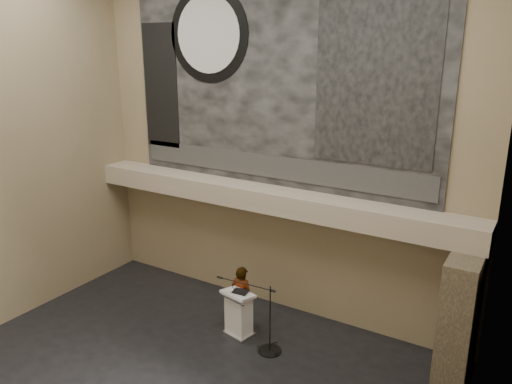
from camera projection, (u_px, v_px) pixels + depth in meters
The scene contains 17 objects.
wall_back at pixel (274, 142), 11.85m from camera, with size 10.00×0.02×8.50m, color #837453.
wall_right at pixel (468, 234), 6.07m from camera, with size 0.02×8.00×8.50m, color #837453.
soffit at pixel (265, 198), 11.89m from camera, with size 10.00×0.80×0.50m, color tan.
sprinkler_left at pixel (210, 199), 12.73m from camera, with size 0.04×0.04×0.06m, color #B2893D.
sprinkler_right at pixel (338, 224), 10.98m from camera, with size 0.04×0.04×0.06m, color #B2893D.
banner at pixel (274, 79), 11.41m from camera, with size 8.00×0.05×5.00m, color black.
banner_text_strip at pixel (272, 167), 11.96m from camera, with size 7.76×0.02×0.55m, color #2E2E2E.
banner_clock_rim at pixel (208, 34), 11.99m from camera, with size 2.30×2.30×0.02m, color black.
banner_clock_face at pixel (208, 34), 11.98m from camera, with size 1.84×1.84×0.02m, color silver.
banner_building_print at pixel (375, 79), 10.14m from camera, with size 2.60×0.02×3.60m, color black.
banner_brick_print at pixel (161, 86), 13.17m from camera, with size 1.10×0.02×3.20m, color black.
stone_pier at pixel (459, 320), 9.65m from camera, with size 0.60×1.40×2.70m, color #423729.
lectern at pixel (239, 314), 11.40m from camera, with size 0.79×0.63×1.13m.
binder at pixel (240, 292), 11.22m from camera, with size 0.33×0.27×0.04m, color black.
papers at pixel (234, 292), 11.26m from camera, with size 0.23×0.32×0.01m, color white.
speaker_person at pixel (242, 297), 11.69m from camera, with size 0.57×0.37×1.55m, color silver.
mic_stand at pixel (268, 341), 10.90m from camera, with size 1.59×0.52×1.58m.
Camera 1 is at (5.76, -6.19, 6.47)m, focal length 35.00 mm.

